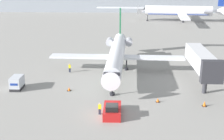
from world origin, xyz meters
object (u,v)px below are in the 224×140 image
(luggage_cart, at_px, (17,83))
(traffic_cone_left, at_px, (69,89))
(jet_bridge, at_px, (202,61))
(pushback_tug, at_px, (112,110))
(worker_near_tug, at_px, (100,108))
(worker_by_wing, at_px, (70,68))
(traffic_cone_right, at_px, (158,100))
(traffic_cone_mid, at_px, (205,104))
(airplane_parked_far_left, at_px, (181,11))
(airplane_main, at_px, (117,54))

(luggage_cart, xyz_separation_m, traffic_cone_left, (8.55, -0.48, -0.78))
(jet_bridge, bearing_deg, traffic_cone_left, -172.89)
(pushback_tug, distance_m, traffic_cone_left, 11.42)
(worker_near_tug, relative_size, worker_by_wing, 0.95)
(worker_near_tug, bearing_deg, traffic_cone_right, 28.21)
(luggage_cart, xyz_separation_m, traffic_cone_mid, (28.80, -5.88, -0.68))
(traffic_cone_left, bearing_deg, worker_by_wing, 98.69)
(traffic_cone_right, distance_m, airplane_parked_far_left, 81.54)
(traffic_cone_right, bearing_deg, worker_by_wing, 137.83)
(luggage_cart, bearing_deg, worker_by_wing, 52.44)
(pushback_tug, bearing_deg, airplane_parked_far_left, 74.48)
(traffic_cone_right, xyz_separation_m, jet_bridge, (7.69, 6.82, 4.15))
(jet_bridge, bearing_deg, airplane_parked_far_left, 82.80)
(worker_by_wing, relative_size, traffic_cone_left, 2.77)
(worker_by_wing, bearing_deg, airplane_parked_far_left, 63.98)
(worker_near_tug, distance_m, traffic_cone_right, 9.33)
(airplane_main, height_order, traffic_cone_left, airplane_main)
(luggage_cart, relative_size, worker_near_tug, 1.82)
(jet_bridge, bearing_deg, worker_by_wing, 163.04)
(airplane_main, relative_size, pushback_tug, 6.74)
(pushback_tug, relative_size, jet_bridge, 0.32)
(worker_near_tug, relative_size, airplane_parked_far_left, 0.04)
(traffic_cone_left, distance_m, airplane_parked_far_left, 81.62)
(traffic_cone_right, bearing_deg, jet_bridge, 41.59)
(airplane_main, xyz_separation_m, worker_by_wing, (-8.93, -1.02, -2.54))
(airplane_main, height_order, traffic_cone_mid, airplane_main)
(luggage_cart, height_order, traffic_cone_mid, luggage_cart)
(luggage_cart, distance_m, worker_by_wing, 11.60)
(airplane_main, bearing_deg, jet_bridge, -29.78)
(traffic_cone_left, height_order, traffic_cone_mid, traffic_cone_mid)
(worker_near_tug, xyz_separation_m, traffic_cone_mid, (14.67, 3.15, -0.47))
(traffic_cone_mid, bearing_deg, worker_near_tug, -167.87)
(worker_by_wing, relative_size, airplane_parked_far_left, 0.05)
(airplane_parked_far_left, bearing_deg, traffic_cone_right, -101.97)
(luggage_cart, xyz_separation_m, jet_bridge, (30.01, 2.19, 3.39))
(pushback_tug, bearing_deg, traffic_cone_left, 129.49)
(worker_near_tug, relative_size, traffic_cone_mid, 2.05)
(worker_by_wing, bearing_deg, traffic_cone_right, -42.17)
(airplane_main, distance_m, traffic_cone_right, 16.44)
(traffic_cone_left, distance_m, traffic_cone_right, 14.39)
(pushback_tug, bearing_deg, luggage_cart, 149.56)
(luggage_cart, bearing_deg, traffic_cone_right, -11.71)
(airplane_main, bearing_deg, airplane_parked_far_left, 70.29)
(pushback_tug, height_order, worker_by_wing, pushback_tug)
(airplane_main, xyz_separation_m, jet_bridge, (14.02, -8.02, 1.01))
(pushback_tug, relative_size, luggage_cart, 1.52)
(luggage_cart, distance_m, jet_bridge, 30.29)
(traffic_cone_mid, distance_m, airplane_parked_far_left, 81.69)
(worker_by_wing, height_order, jet_bridge, jet_bridge)
(airplane_main, bearing_deg, traffic_cone_mid, -51.51)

